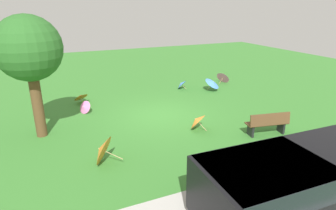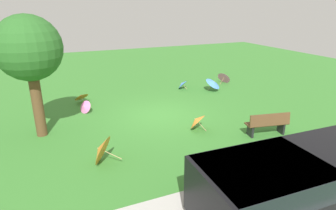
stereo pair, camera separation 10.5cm
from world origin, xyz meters
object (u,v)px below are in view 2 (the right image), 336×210
(parasol_pink_1, at_px, (224,77))
(parasol_orange_2, at_px, (101,149))
(shade_tree, at_px, (29,50))
(van_dark, at_px, (289,183))
(parasol_blue_0, at_px, (214,83))
(parasol_blue_1, at_px, (182,84))
(park_bench, at_px, (268,124))
(parasol_orange_1, at_px, (81,96))
(parasol_pink_0, at_px, (85,107))
(parasol_orange_0, at_px, (196,120))

(parasol_pink_1, bearing_deg, parasol_orange_2, 36.13)
(shade_tree, bearing_deg, van_dark, 126.00)
(parasol_blue_0, height_order, parasol_blue_1, parasol_blue_0)
(parasol_orange_2, bearing_deg, van_dark, 130.14)
(shade_tree, bearing_deg, parasol_blue_0, -165.18)
(park_bench, bearing_deg, van_dark, 53.31)
(parasol_orange_1, distance_m, parasol_pink_1, 8.71)
(parasol_orange_2, bearing_deg, parasol_blue_0, -144.23)
(shade_tree, xyz_separation_m, parasol_pink_0, (-1.82, -1.74, -2.91))
(parasol_orange_2, bearing_deg, parasol_pink_0, -92.08)
(parasol_orange_1, relative_size, parasol_blue_1, 1.01)
(parasol_orange_0, xyz_separation_m, parasol_orange_1, (3.70, -5.08, -0.02))
(van_dark, xyz_separation_m, parasol_pink_0, (3.25, -8.73, -0.62))
(shade_tree, xyz_separation_m, parasol_blue_1, (-7.60, -3.50, -2.90))
(park_bench, bearing_deg, parasol_blue_0, -102.52)
(parasol_orange_0, distance_m, parasol_orange_1, 6.29)
(van_dark, distance_m, parasol_blue_1, 10.81)
(van_dark, xyz_separation_m, parasol_blue_0, (-3.96, -9.38, -0.43))
(van_dark, height_order, parasol_blue_1, van_dark)
(parasol_blue_1, bearing_deg, shade_tree, 24.73)
(parasol_pink_1, bearing_deg, shade_tree, 18.74)
(parasol_blue_0, distance_m, parasol_blue_1, 1.82)
(parasol_pink_0, relative_size, parasol_orange_0, 0.73)
(van_dark, bearing_deg, parasol_pink_1, -117.48)
(parasol_blue_0, bearing_deg, parasol_pink_0, 5.17)
(park_bench, relative_size, parasol_orange_2, 1.52)
(shade_tree, height_order, parasol_orange_1, shade_tree)
(parasol_pink_1, relative_size, parasol_blue_0, 0.83)
(park_bench, relative_size, parasol_pink_1, 1.67)
(parasol_blue_0, xyz_separation_m, parasol_blue_1, (1.43, -1.11, -0.19))
(shade_tree, distance_m, parasol_blue_0, 9.73)
(parasol_pink_1, bearing_deg, park_bench, 67.95)
(van_dark, distance_m, parasol_pink_0, 9.33)
(parasol_orange_1, xyz_separation_m, parasol_pink_1, (-8.70, -0.39, 0.02))
(parasol_pink_0, relative_size, parasol_orange_2, 0.66)
(van_dark, relative_size, park_bench, 2.80)
(van_dark, distance_m, park_bench, 4.49)
(parasol_orange_0, distance_m, parasol_pink_1, 7.41)
(parasol_orange_2, height_order, parasol_blue_1, parasol_orange_2)
(parasol_orange_0, xyz_separation_m, parasol_pink_1, (-5.00, -5.47, 0.00))
(parasol_orange_0, relative_size, parasol_orange_2, 0.91)
(park_bench, height_order, parasol_pink_1, park_bench)
(parasol_orange_0, bearing_deg, parasol_blue_1, -110.63)
(park_bench, distance_m, shade_tree, 8.89)
(van_dark, relative_size, parasol_pink_1, 4.68)
(parasol_pink_1, xyz_separation_m, parasol_blue_1, (2.98, 0.09, -0.09))
(parasol_pink_1, distance_m, parasol_orange_2, 11.05)
(parasol_pink_0, xyz_separation_m, parasol_blue_1, (-5.78, -1.76, 0.00))
(parasol_pink_1, bearing_deg, parasol_blue_1, 1.71)
(van_dark, height_order, parasol_orange_2, van_dark)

